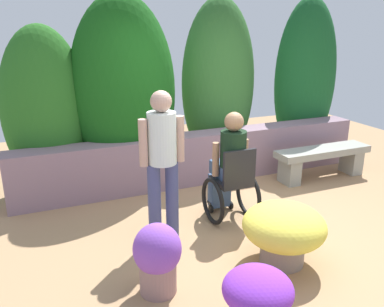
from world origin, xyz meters
TOP-DOWN VIEW (x-y plane):
  - ground_plane at (0.00, 0.00)m, footprint 10.11×10.11m
  - stone_retaining_wall at (0.00, 1.62)m, footprint 5.32×0.37m
  - hedge_backdrop at (-0.10, 2.14)m, footprint 5.43×1.22m
  - stone_bench at (1.78, 1.02)m, footprint 1.54×0.38m
  - person_in_wheelchair at (-0.16, 0.36)m, footprint 0.53×0.66m
  - person_standing_companion at (-1.04, 0.22)m, footprint 0.49×0.30m
  - flower_pot_purple_near at (-0.12, -0.69)m, footprint 0.81×0.81m
  - flower_pot_red_accent at (-1.39, -0.65)m, footprint 0.42×0.42m
  - flower_pot_small_foreground at (-0.85, -1.39)m, footprint 0.54×0.54m

SIDE VIEW (x-z plane):
  - ground_plane at x=0.00m, z-range 0.00..0.00m
  - stone_bench at x=1.78m, z-range 0.08..0.56m
  - flower_pot_small_foreground at x=-0.85m, z-range 0.06..0.58m
  - flower_pot_red_accent at x=-1.39m, z-range 0.02..0.67m
  - flower_pot_purple_near at x=-0.12m, z-range 0.05..0.66m
  - stone_retaining_wall at x=0.00m, z-range 0.00..0.74m
  - person_in_wheelchair at x=-0.16m, z-range -0.04..1.29m
  - person_standing_companion at x=-1.04m, z-range 0.13..1.76m
  - hedge_backdrop at x=-0.10m, z-range -0.05..2.67m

